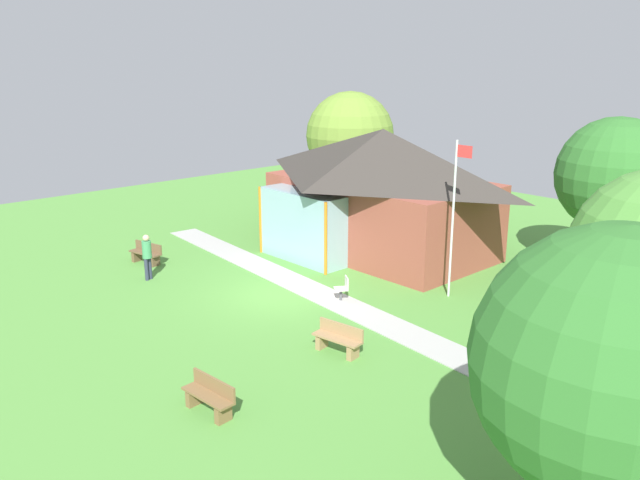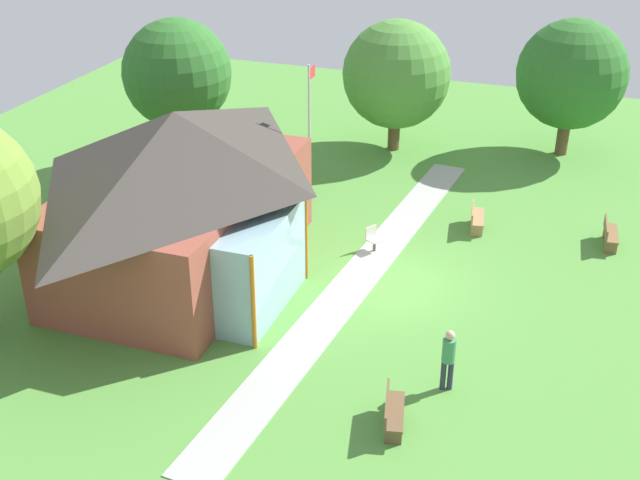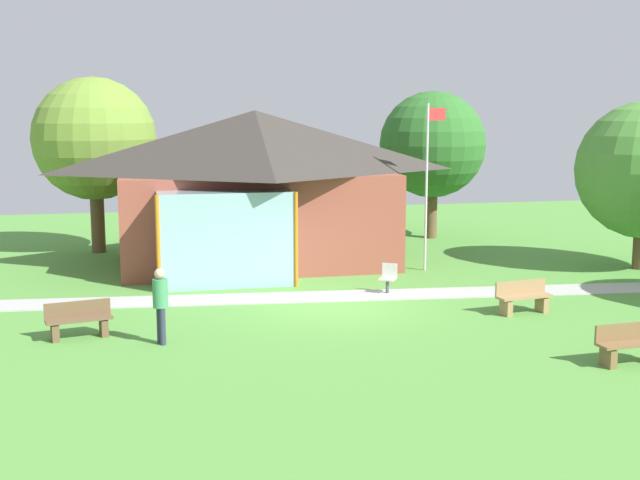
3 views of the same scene
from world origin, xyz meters
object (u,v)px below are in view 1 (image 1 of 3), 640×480
patio_chair_lawn_spare (343,289)px  tree_behind_pavilion_left (350,136)px  visitor_strolling_lawn (147,253)px  tree_behind_pavilion_right (615,175)px  bench_front_right (210,397)px  bench_mid_left (146,254)px  flagpole (454,212)px  pavilion (378,189)px  bench_mid_right (338,339)px  tree_far_east (614,366)px

patio_chair_lawn_spare → tree_behind_pavilion_left: 12.85m
visitor_strolling_lawn → tree_behind_pavilion_right: (11.20, 13.30, 2.79)m
bench_front_right → bench_mid_left: 12.21m
flagpole → tree_behind_pavilion_left: (-10.73, 5.83, 1.16)m
pavilion → tree_behind_pavilion_left: (-5.36, 3.70, 1.45)m
bench_mid_right → tree_behind_pavilion_left: tree_behind_pavilion_left is taller
patio_chair_lawn_spare → visitor_strolling_lawn: 7.55m
patio_chair_lawn_spare → visitor_strolling_lawn: (-6.50, -3.80, 0.61)m
pavilion → tree_behind_pavilion_left: tree_behind_pavilion_left is taller
bench_front_right → patio_chair_lawn_spare: 7.94m
bench_mid_left → patio_chair_lawn_spare: (8.35, 2.89, 0.01)m
flagpole → patio_chair_lawn_spare: bearing=-126.1°
flagpole → bench_front_right: bearing=-85.6°
flagpole → tree_behind_pavilion_right: tree_behind_pavilion_right is taller
patio_chair_lawn_spare → tree_behind_pavilion_right: tree_behind_pavilion_right is taller
bench_mid_left → tree_behind_pavilion_left: (-0.16, 11.76, 3.76)m
bench_front_right → tree_behind_pavilion_left: 20.25m
flagpole → bench_mid_right: 6.52m
tree_far_east → bench_mid_left: bearing=173.5°
bench_mid_right → bench_front_right: bearing=84.5°
bench_front_right → tree_far_east: size_ratio=0.27×
bench_front_right → bench_mid_left: bearing=-25.8°
flagpole → visitor_strolling_lawn: (-8.71, -6.84, -1.99)m
flagpole → tree_far_east: size_ratio=0.95×
flagpole → bench_mid_left: flagpole is taller
bench_mid_left → patio_chair_lawn_spare: patio_chair_lawn_spare is taller
flagpole → visitor_strolling_lawn: size_ratio=3.13×
pavilion → bench_front_right: (6.17, -12.52, -2.32)m
bench_mid_left → flagpole: bearing=-163.3°
bench_mid_left → visitor_strolling_lawn: size_ratio=0.90×
bench_mid_left → bench_front_right: bearing=146.0°
bench_front_right → tree_behind_pavilion_right: size_ratio=0.26×
bench_mid_right → pavilion: bearing=-62.4°
bench_mid_left → tree_behind_pavilion_right: 18.32m
pavilion → tree_far_east: size_ratio=1.74×
bench_mid_left → pavilion: bearing=-135.4°
bench_front_right → visitor_strolling_lawn: 10.17m
bench_front_right → visitor_strolling_lawn: visitor_strolling_lawn is taller
flagpole → tree_behind_pavilion_left: bearing=151.5°
pavilion → tree_behind_pavilion_left: 6.67m
tree_behind_pavilion_right → bench_mid_right: bearing=-98.8°
visitor_strolling_lawn → tree_far_east: bearing=67.5°
bench_mid_right → flagpole: bearing=-93.2°
flagpole → tree_far_east: tree_far_east is taller
bench_mid_left → tree_far_east: tree_far_east is taller
tree_far_east → flagpole: bearing=137.5°
pavilion → bench_mid_right: (5.93, -8.09, -2.32)m
bench_front_right → visitor_strolling_lawn: bearing=-24.8°
pavilion → tree_far_east: (14.27, -10.27, 0.72)m
bench_mid_left → tree_far_east: (19.47, -2.21, 3.04)m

